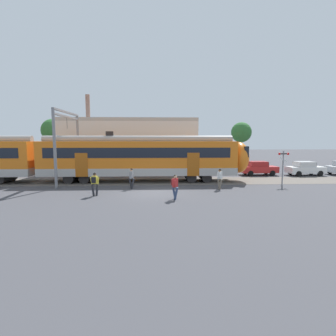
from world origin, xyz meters
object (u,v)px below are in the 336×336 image
pedestrian_white (220,177)px  parked_car_white (305,168)px  pedestrian_grey (131,177)px  pedestrian_yellow (95,182)px  pedestrian_red (175,185)px  parked_car_red (258,168)px  crossing_signal (283,162)px

pedestrian_white → parked_car_white: bearing=33.6°
pedestrian_grey → pedestrian_yellow: bearing=-131.8°
pedestrian_red → parked_car_white: 18.75m
pedestrian_grey → pedestrian_red: size_ratio=1.00×
parked_car_red → parked_car_white: bearing=-5.9°
pedestrian_red → pedestrian_white: same height
pedestrian_grey → pedestrian_white: same height
pedestrian_white → parked_car_red: bearing=51.9°
pedestrian_yellow → pedestrian_red: bearing=-13.5°
pedestrian_yellow → pedestrian_white: (9.43, 2.03, -0.03)m
parked_car_white → crossing_signal: crossing_signal is taller
pedestrian_yellow → pedestrian_grey: (2.34, 2.62, -0.03)m
pedestrian_white → crossing_signal: crossing_signal is taller
pedestrian_yellow → parked_car_white: 22.93m
pedestrian_yellow → pedestrian_grey: size_ratio=1.00×
pedestrian_yellow → parked_car_red: pedestrian_yellow is taller
pedestrian_grey → pedestrian_white: 7.11m
pedestrian_grey → parked_car_red: 15.38m
crossing_signal → pedestrian_yellow: bearing=-166.8°
pedestrian_yellow → parked_car_red: (15.77, 10.11, -0.21)m
pedestrian_yellow → parked_car_red: bearing=32.7°
parked_car_white → pedestrian_white: bearing=-146.4°
pedestrian_red → parked_car_white: bearing=35.7°
pedestrian_grey → crossing_signal: bearing=4.3°
pedestrian_grey → pedestrian_white: size_ratio=1.00×
pedestrian_red → crossing_signal: crossing_signal is taller
pedestrian_yellow → pedestrian_red: same height
pedestrian_white → parked_car_red: (6.35, 8.09, -0.18)m
pedestrian_red → parked_car_red: size_ratio=0.41×
pedestrian_yellow → parked_car_red: 18.74m
pedestrian_white → parked_car_white: 13.68m
parked_car_white → parked_car_red: bearing=174.1°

